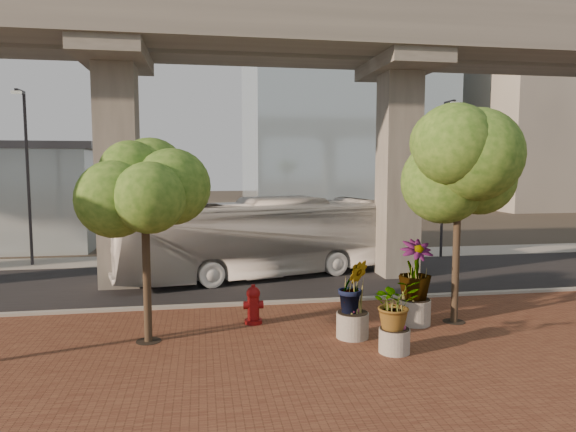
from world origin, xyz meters
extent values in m
plane|color=#353026|center=(0.00, 0.00, 0.00)|extent=(160.00, 160.00, 0.00)
cube|color=brown|center=(0.00, -8.00, 0.03)|extent=(70.00, 13.00, 0.06)
cube|color=black|center=(0.00, 2.00, 0.02)|extent=(90.00, 8.00, 0.04)
cube|color=#9D9B92|center=(0.00, -2.00, 0.08)|extent=(70.00, 0.25, 0.16)
cube|color=#9D9B92|center=(0.00, 7.50, 0.03)|extent=(90.00, 3.00, 0.06)
cube|color=gray|center=(0.00, 0.40, 10.50)|extent=(72.00, 2.40, 1.80)
cube|color=gray|center=(0.00, 3.60, 10.50)|extent=(72.00, 2.40, 1.80)
cube|color=gray|center=(0.00, 4.70, 11.90)|extent=(72.00, 0.12, 1.00)
cube|color=#A39F93|center=(38.00, 36.00, 12.00)|extent=(18.00, 16.00, 24.00)
imported|color=silver|center=(-0.29, 2.72, 1.75)|extent=(12.90, 5.92, 3.50)
cylinder|color=maroon|center=(-1.13, -4.13, 0.12)|extent=(0.56, 0.56, 0.12)
cylinder|color=maroon|center=(-1.13, -4.13, 0.57)|extent=(0.37, 0.37, 0.90)
sphere|color=maroon|center=(-1.13, -4.13, 1.02)|extent=(0.43, 0.43, 0.43)
cylinder|color=maroon|center=(-1.13, -4.13, 1.22)|extent=(0.12, 0.12, 0.15)
cylinder|color=maroon|center=(-1.13, -4.13, 0.65)|extent=(0.62, 0.25, 0.25)
cylinder|color=gray|center=(2.30, -7.25, 0.38)|extent=(0.82, 0.82, 0.64)
imported|color=#2A5616|center=(2.30, -7.25, 1.38)|extent=(1.82, 1.82, 1.37)
cylinder|color=#A5A195|center=(3.82, -5.03, 0.45)|extent=(1.01, 1.01, 0.79)
imported|color=#2A5616|center=(3.82, -5.03, 1.77)|extent=(2.47, 2.47, 1.85)
cylinder|color=gray|center=(1.55, -5.92, 0.42)|extent=(0.93, 0.93, 0.72)
imported|color=#2A5616|center=(1.55, -5.92, 1.56)|extent=(2.07, 2.07, 1.55)
cylinder|color=#403224|center=(-4.21, -5.29, 1.79)|extent=(0.22, 0.22, 3.46)
cylinder|color=black|center=(-4.21, -5.29, 0.07)|extent=(0.70, 0.70, 0.01)
cylinder|color=#403224|center=(5.16, -5.04, 1.84)|extent=(0.22, 0.22, 3.57)
cylinder|color=black|center=(5.16, -5.04, 0.07)|extent=(0.70, 0.70, 0.01)
cylinder|color=#2F2F34|center=(-11.07, 7.21, 4.25)|extent=(0.15, 0.15, 8.42)
cube|color=#2F2F34|center=(-11.07, 6.69, 8.46)|extent=(0.16, 1.05, 0.16)
cube|color=silver|center=(-11.07, 6.16, 8.36)|extent=(0.42, 0.21, 0.13)
cylinder|color=#2A2A2F|center=(10.12, 6.01, 4.14)|extent=(0.14, 0.14, 8.21)
cube|color=#2A2A2F|center=(10.12, 5.50, 8.25)|extent=(0.15, 1.03, 0.15)
cube|color=silver|center=(10.12, 4.98, 8.15)|extent=(0.41, 0.21, 0.12)
camera|label=1|loc=(-2.67, -19.78, 5.02)|focal=32.00mm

